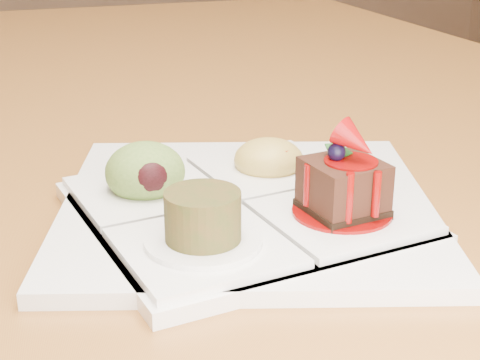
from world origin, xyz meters
name	(u,v)px	position (x,y,z in m)	size (l,w,h in m)	color
dining_table	(256,157)	(0.00, 0.00, 0.68)	(1.00, 1.80, 0.75)	olive
sampler_plate	(236,199)	(-0.13, -0.31, 0.77)	(0.26, 0.26, 0.09)	white
second_plate	(247,207)	(-0.12, -0.30, 0.76)	(0.29, 0.29, 0.01)	white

